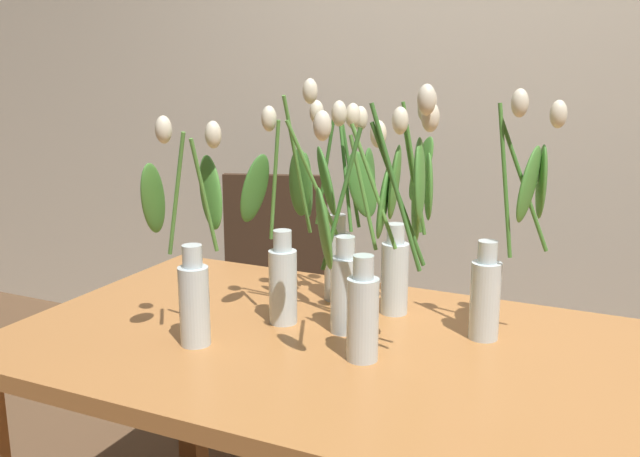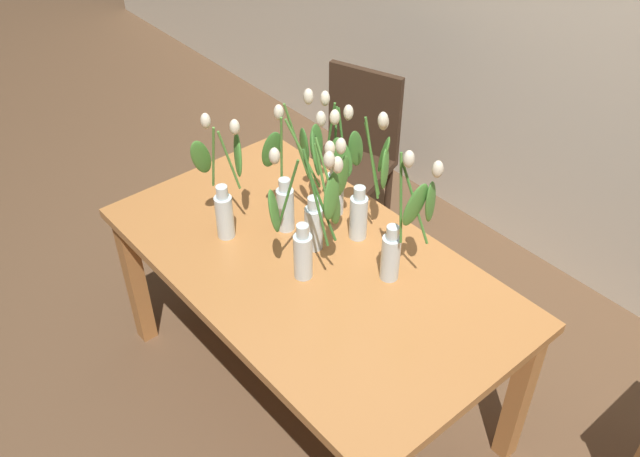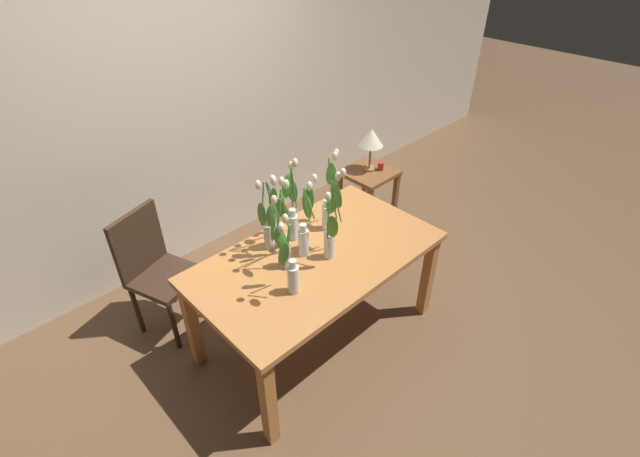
{
  "view_description": "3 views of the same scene",
  "coord_description": "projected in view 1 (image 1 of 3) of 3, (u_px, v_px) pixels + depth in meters",
  "views": [
    {
      "loc": [
        0.57,
        -1.4,
        1.37
      ],
      "look_at": [
        -0.08,
        -0.02,
        1.01
      ],
      "focal_mm": 40.53,
      "sensor_mm": 36.0,
      "label": 1
    },
    {
      "loc": [
        1.47,
        -1.2,
        2.42
      ],
      "look_at": [
        0.04,
        0.02,
        0.91
      ],
      "focal_mm": 38.47,
      "sensor_mm": 36.0,
      "label": 2
    },
    {
      "loc": [
        -1.55,
        -1.63,
        2.57
      ],
      "look_at": [
        -0.0,
        -0.03,
        0.96
      ],
      "focal_mm": 25.6,
      "sensor_mm": 36.0,
      "label": 3
    }
  ],
  "objects": [
    {
      "name": "dining_chair",
      "position": [
        272.0,
        285.0,
        2.73
      ],
      "size": [
        0.51,
        0.51,
        0.93
      ],
      "color": "#382619",
      "rests_on": "ground"
    },
    {
      "name": "tulip_vase_3",
      "position": [
        289.0,
        235.0,
        1.73
      ],
      "size": [
        0.24,
        0.17,
        0.58
      ],
      "color": "silver",
      "rests_on": "dining_table"
    },
    {
      "name": "tulip_vase_5",
      "position": [
        405.0,
        239.0,
        1.79
      ],
      "size": [
        0.12,
        0.15,
        0.56
      ],
      "color": "silver",
      "rests_on": "dining_table"
    },
    {
      "name": "tulip_vase_4",
      "position": [
        373.0,
        262.0,
        1.48
      ],
      "size": [
        0.23,
        0.24,
        0.58
      ],
      "color": "silver",
      "rests_on": "dining_table"
    },
    {
      "name": "tulip_vase_0",
      "position": [
        501.0,
        257.0,
        1.61
      ],
      "size": [
        0.18,
        0.16,
        0.57
      ],
      "color": "silver",
      "rests_on": "dining_table"
    },
    {
      "name": "tulip_vase_6",
      "position": [
        359.0,
        256.0,
        1.65
      ],
      "size": [
        0.17,
        0.13,
        0.52
      ],
      "color": "silver",
      "rests_on": "dining_table"
    },
    {
      "name": "tulip_vase_1",
      "position": [
        340.0,
        225.0,
        1.86
      ],
      "size": [
        0.22,
        0.18,
        0.52
      ],
      "color": "silver",
      "rests_on": "dining_table"
    },
    {
      "name": "dining_table",
      "position": [
        354.0,
        382.0,
        1.64
      ],
      "size": [
        1.6,
        0.9,
        0.74
      ],
      "color": "#B7753D",
      "rests_on": "ground"
    },
    {
      "name": "tulip_vase_2",
      "position": [
        191.0,
        264.0,
        1.59
      ],
      "size": [
        0.15,
        0.2,
        0.51
      ],
      "color": "silver",
      "rests_on": "dining_table"
    },
    {
      "name": "room_wall_rear",
      "position": [
        508.0,
        61.0,
        2.82
      ],
      "size": [
        9.0,
        0.1,
        2.7
      ],
      "primitive_type": "cube",
      "color": "beige",
      "rests_on": "ground"
    }
  ]
}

